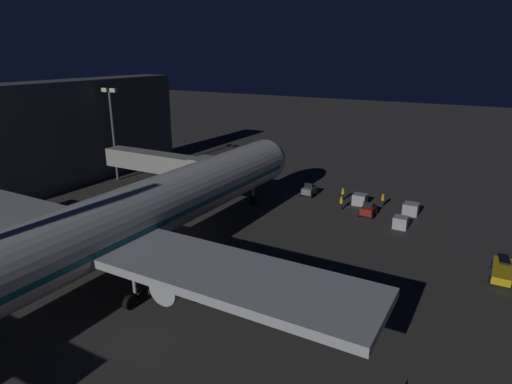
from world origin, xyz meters
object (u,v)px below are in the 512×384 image
airliner_at_gate (109,227)px  ground_crew_near_nose_gear (341,203)px  baggage_container_near_belt (411,209)px  baggage_tug_spare (309,190)px  apron_floodlight_mast (113,127)px  ground_crew_marshaller_fwd (343,194)px  traffic_cone_nose_port (285,194)px  traffic_cone_nose_starboard (259,190)px  belt_loader (502,269)px  baggage_container_far_row (401,222)px  baggage_container_mid_row (360,199)px  jet_bridge (169,164)px  pushback_tug (368,210)px  ground_crew_by_tug (383,199)px

airliner_at_gate → ground_crew_near_nose_gear: bearing=-111.4°
baggage_container_near_belt → baggage_tug_spare: bearing=-3.7°
apron_floodlight_mast → ground_crew_marshaller_fwd: size_ratio=8.05×
apron_floodlight_mast → traffic_cone_nose_port: bearing=-168.0°
baggage_container_near_belt → traffic_cone_nose_starboard: bearing=2.9°
belt_loader → ground_crew_near_nose_gear: size_ratio=4.53×
belt_loader → ground_crew_marshaller_fwd: (20.25, -14.25, 0.16)m
apron_floodlight_mast → baggage_tug_spare: (-30.67, -7.94, -7.97)m
airliner_at_gate → baggage_tug_spare: airliner_at_gate is taller
airliner_at_gate → baggage_container_far_row: 33.19m
belt_loader → traffic_cone_nose_starboard: 34.78m
baggage_tug_spare → traffic_cone_nose_port: size_ratio=4.90×
baggage_tug_spare → baggage_container_near_belt: size_ratio=1.45×
belt_loader → traffic_cone_nose_starboard: (32.63, -12.02, -0.57)m
belt_loader → traffic_cone_nose_starboard: size_ratio=15.48×
belt_loader → baggage_container_far_row: belt_loader is taller
baggage_container_far_row → traffic_cone_nose_starboard: size_ratio=3.00×
baggage_tug_spare → ground_crew_marshaller_fwd: baggage_tug_spare is taller
baggage_container_near_belt → baggage_container_mid_row: size_ratio=1.04×
belt_loader → traffic_cone_nose_port: size_ratio=15.48×
jet_bridge → pushback_tug: jet_bridge is taller
apron_floodlight_mast → belt_loader: apron_floodlight_mast is taller
jet_bridge → traffic_cone_nose_port: jet_bridge is taller
ground_crew_marshaller_fwd → traffic_cone_nose_port: size_ratio=3.33×
airliner_at_gate → traffic_cone_nose_starboard: size_ratio=115.13×
ground_crew_by_tug → traffic_cone_nose_starboard: size_ratio=3.31×
traffic_cone_nose_starboard → baggage_container_near_belt: bearing=-177.1°
jet_bridge → baggage_container_far_row: bearing=-167.7°
jet_bridge → ground_crew_marshaller_fwd: (-20.32, -12.92, -4.56)m
pushback_tug → jet_bridge: bearing=18.9°
traffic_cone_nose_port → traffic_cone_nose_starboard: same height
belt_loader → baggage_container_mid_row: (17.60, -13.60, -0.09)m
apron_floodlight_mast → airliner_at_gate: bearing=135.9°
apron_floodlight_mast → belt_loader: 56.82m
jet_bridge → baggage_container_near_belt: size_ratio=9.92×
baggage_tug_spare → baggage_container_far_row: size_ratio=1.63×
baggage_container_mid_row → ground_crew_near_nose_gear: (1.53, 3.29, 0.28)m
baggage_container_mid_row → baggage_container_far_row: bearing=139.3°
ground_crew_marshaller_fwd → ground_crew_near_nose_gear: bearing=105.9°
apron_floodlight_mast → baggage_tug_spare: size_ratio=5.47×
apron_floodlight_mast → baggage_container_far_row: apron_floodlight_mast is taller
baggage_container_mid_row → baggage_tug_spare: bearing=-3.4°
jet_bridge → ground_crew_near_nose_gear: (-21.44, -8.98, -4.53)m
apron_floodlight_mast → traffic_cone_nose_port: apron_floodlight_mast is taller
belt_loader → baggage_container_far_row: (10.86, -7.79, -0.15)m
jet_bridge → traffic_cone_nose_starboard: 14.34m
jet_bridge → belt_loader: (-40.57, 1.33, -4.72)m
baggage_tug_spare → traffic_cone_nose_starboard: 7.66m
airliner_at_gate → ground_crew_by_tug: (-15.74, -32.99, -4.50)m
ground_crew_near_nose_gear → ground_crew_marshaller_fwd: bearing=-74.1°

